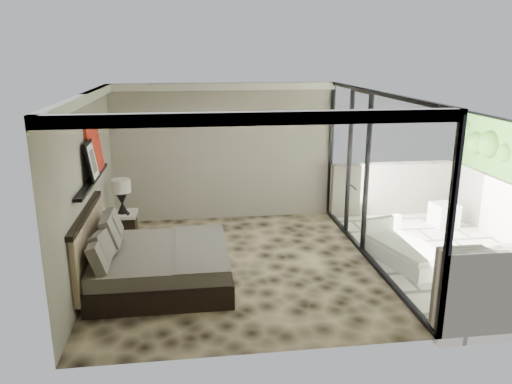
{
  "coord_description": "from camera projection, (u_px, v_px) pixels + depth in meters",
  "views": [
    {
      "loc": [
        -0.68,
        -7.53,
        3.39
      ],
      "look_at": [
        0.38,
        0.4,
        1.13
      ],
      "focal_mm": 35.0,
      "sensor_mm": 36.0,
      "label": 1
    }
  ],
  "objects": [
    {
      "name": "table_lamp",
      "position": [
        121.0,
        192.0,
        9.09
      ],
      "size": [
        0.35,
        0.35,
        0.64
      ],
      "color": "black",
      "rests_on": "nightstand"
    },
    {
      "name": "ceiling",
      "position": [
        234.0,
        93.0,
        7.43
      ],
      "size": [
        4.5,
        5.0,
        0.02
      ],
      "primitive_type": "cube",
      "color": "silver",
      "rests_on": "back_wall"
    },
    {
      "name": "back_wall",
      "position": [
        224.0,
        153.0,
        10.19
      ],
      "size": [
        4.5,
        0.02,
        2.8
      ],
      "primitive_type": "cube",
      "color": "gray",
      "rests_on": "floor"
    },
    {
      "name": "nightstand",
      "position": [
        123.0,
        226.0,
        9.29
      ],
      "size": [
        0.67,
        0.67,
        0.53
      ],
      "primitive_type": "cube",
      "rotation": [
        0.0,
        0.0,
        0.31
      ],
      "color": "black",
      "rests_on": "floor"
    },
    {
      "name": "glass_wall",
      "position": [
        373.0,
        179.0,
        8.1
      ],
      "size": [
        0.08,
        5.0,
        2.8
      ],
      "primitive_type": "cube",
      "color": "white",
      "rests_on": "floor"
    },
    {
      "name": "lounger",
      "position": [
        405.0,
        251.0,
        8.3
      ],
      "size": [
        1.11,
        1.64,
        0.59
      ],
      "rotation": [
        0.0,
        0.0,
        0.26
      ],
      "color": "silver",
      "rests_on": "terrace_slab"
    },
    {
      "name": "ottoman",
      "position": [
        444.0,
        215.0,
        10.02
      ],
      "size": [
        0.51,
        0.51,
        0.46
      ],
      "primitive_type": "cube",
      "rotation": [
        0.0,
        0.0,
        0.11
      ],
      "color": "silver",
      "rests_on": "terrace_slab"
    },
    {
      "name": "terrace_slab",
      "position": [
        450.0,
        257.0,
        8.69
      ],
      "size": [
        3.0,
        5.0,
        0.12
      ],
      "primitive_type": "cube",
      "color": "beige",
      "rests_on": "ground"
    },
    {
      "name": "abstract_canvas",
      "position": [
        94.0,
        144.0,
        7.89
      ],
      "size": [
        0.13,
        0.9,
        0.9
      ],
      "primitive_type": "cube",
      "rotation": [
        0.0,
        -0.1,
        0.0
      ],
      "color": "#B0280F",
      "rests_on": "picture_ledge"
    },
    {
      "name": "bed",
      "position": [
        154.0,
        263.0,
        7.46
      ],
      "size": [
        2.08,
        2.02,
        1.15
      ],
      "color": "black",
      "rests_on": "floor"
    },
    {
      "name": "floor",
      "position": [
        236.0,
        266.0,
        8.19
      ],
      "size": [
        5.0,
        5.0,
        0.0
      ],
      "primitive_type": "plane",
      "color": "black",
      "rests_on": "ground"
    },
    {
      "name": "framed_print",
      "position": [
        92.0,
        161.0,
        7.4
      ],
      "size": [
        0.11,
        0.5,
        0.6
      ],
      "primitive_type": "cube",
      "rotation": [
        0.0,
        -0.14,
        0.0
      ],
      "color": "black",
      "rests_on": "picture_ledge"
    },
    {
      "name": "picture_ledge",
      "position": [
        92.0,
        180.0,
        7.6
      ],
      "size": [
        0.12,
        2.2,
        0.05
      ],
      "primitive_type": "cube",
      "color": "black",
      "rests_on": "left_wall"
    },
    {
      "name": "left_wall",
      "position": [
        88.0,
        188.0,
        7.52
      ],
      "size": [
        0.02,
        5.0,
        2.8
      ],
      "primitive_type": "cube",
      "color": "gray",
      "rests_on": "floor"
    }
  ]
}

